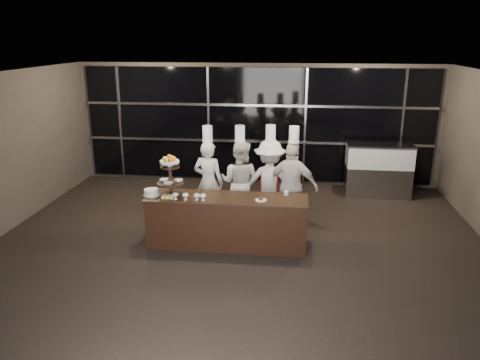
# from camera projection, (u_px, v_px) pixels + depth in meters

# --- Properties ---
(room) EXTENTS (10.00, 10.00, 10.00)m
(room) POSITION_uv_depth(u_px,v_px,m) (229.00, 186.00, 6.93)
(room) COLOR black
(room) RESTS_ON ground
(window_wall) EXTENTS (8.60, 0.10, 2.80)m
(window_wall) POSITION_uv_depth(u_px,v_px,m) (256.00, 125.00, 11.61)
(window_wall) COLOR black
(window_wall) RESTS_ON ground
(buffet_counter) EXTENTS (2.84, 0.74, 0.92)m
(buffet_counter) POSITION_uv_depth(u_px,v_px,m) (227.00, 221.00, 8.33)
(buffet_counter) COLOR black
(buffet_counter) RESTS_ON ground
(display_stand) EXTENTS (0.48, 0.48, 0.74)m
(display_stand) POSITION_uv_depth(u_px,v_px,m) (170.00, 172.00, 8.18)
(display_stand) COLOR black
(display_stand) RESTS_ON buffet_counter
(compotes) EXTENTS (0.60, 0.11, 0.12)m
(compotes) POSITION_uv_depth(u_px,v_px,m) (190.00, 195.00, 8.03)
(compotes) COLOR silver
(compotes) RESTS_ON buffet_counter
(layer_cake) EXTENTS (0.30, 0.30, 0.11)m
(layer_cake) POSITION_uv_depth(u_px,v_px,m) (152.00, 192.00, 8.28)
(layer_cake) COLOR white
(layer_cake) RESTS_ON buffet_counter
(pastry_squares) EXTENTS (0.20, 0.13, 0.05)m
(pastry_squares) POSITION_uv_depth(u_px,v_px,m) (168.00, 197.00, 8.14)
(pastry_squares) COLOR #FFED7C
(pastry_squares) RESTS_ON buffet_counter
(small_plate) EXTENTS (0.20, 0.20, 0.05)m
(small_plate) POSITION_uv_depth(u_px,v_px,m) (261.00, 200.00, 8.03)
(small_plate) COLOR white
(small_plate) RESTS_ON buffet_counter
(chef_cup) EXTENTS (0.08, 0.08, 0.07)m
(chef_cup) POSITION_uv_depth(u_px,v_px,m) (286.00, 193.00, 8.31)
(chef_cup) COLOR white
(chef_cup) RESTS_ON buffet_counter
(display_case) EXTENTS (1.51, 0.66, 1.24)m
(display_case) POSITION_uv_depth(u_px,v_px,m) (378.00, 167.00, 10.92)
(display_case) COLOR #A5A5AA
(display_case) RESTS_ON ground
(chef_a) EXTENTS (0.69, 0.53, 1.98)m
(chef_a) POSITION_uv_depth(u_px,v_px,m) (208.00, 181.00, 9.27)
(chef_a) COLOR silver
(chef_a) RESTS_ON ground
(chef_b) EXTENTS (0.94, 0.81, 1.98)m
(chef_b) POSITION_uv_depth(u_px,v_px,m) (240.00, 181.00, 9.30)
(chef_b) COLOR silver
(chef_b) RESTS_ON ground
(chef_c) EXTENTS (1.13, 0.68, 2.00)m
(chef_c) POSITION_uv_depth(u_px,v_px,m) (270.00, 182.00, 9.25)
(chef_c) COLOR silver
(chef_c) RESTS_ON ground
(chef_d) EXTENTS (1.09, 0.69, 2.03)m
(chef_d) POSITION_uv_depth(u_px,v_px,m) (292.00, 186.00, 8.95)
(chef_d) COLOR silver
(chef_d) RESTS_ON ground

